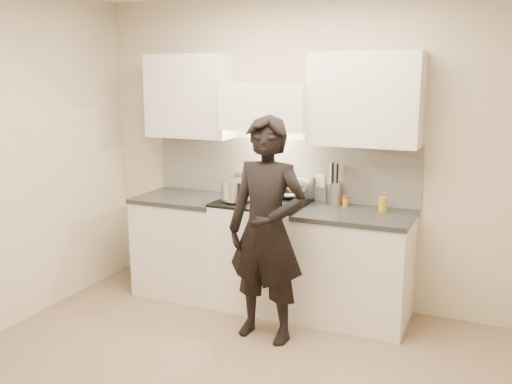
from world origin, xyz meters
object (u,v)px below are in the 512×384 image
Objects in this scene: wok at (290,188)px; person at (267,230)px; stove at (262,252)px; utensil_crock at (334,192)px; counter_right at (354,266)px.

person reaches higher than wok.
utensil_crock reaches higher than stove.
stove is at bearing -144.66° from wok.
counter_right is at bearing -12.65° from wok.
utensil_crock is (0.57, 0.23, 0.56)m from stove.
person is at bearing -82.97° from wok.
counter_right is at bearing 0.00° from stove.
counter_right is 0.90m from person.
stove is 2.68× the size of utensil_crock.
person is at bearing -108.69° from utensil_crock.
wok is 0.24× the size of person.
utensil_crock reaches higher than wok.
wok is 0.77m from person.
wok is 0.38m from utensil_crock.
person is (-0.54, -0.60, 0.41)m from counter_right.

